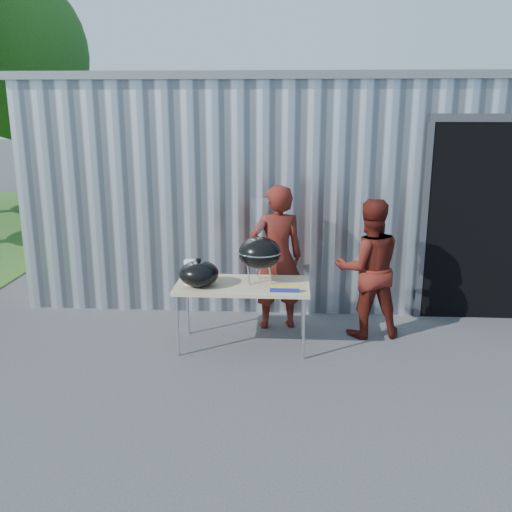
# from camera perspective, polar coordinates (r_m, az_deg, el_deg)

# --- Properties ---
(ground) EXTENTS (80.00, 80.00, 0.00)m
(ground) POSITION_cam_1_polar(r_m,az_deg,el_deg) (6.14, -0.33, -11.18)
(ground) COLOR #3E3E41
(building) EXTENTS (8.20, 6.20, 3.10)m
(building) POSITION_cam_1_polar(r_m,az_deg,el_deg) (10.18, 6.62, 8.24)
(building) COLOR silver
(building) RESTS_ON ground
(tree_far) EXTENTS (3.57, 3.57, 5.92)m
(tree_far) POSITION_cam_1_polar(r_m,az_deg,el_deg) (16.09, -22.94, 17.87)
(tree_far) COLOR #442D19
(tree_far) RESTS_ON ground
(folding_table) EXTENTS (1.50, 0.75, 0.75)m
(folding_table) POSITION_cam_1_polar(r_m,az_deg,el_deg) (6.43, -1.36, -3.15)
(folding_table) COLOR tan
(folding_table) RESTS_ON ground
(kettle_grill) EXTENTS (0.49, 0.49, 0.95)m
(kettle_grill) POSITION_cam_1_polar(r_m,az_deg,el_deg) (6.35, 0.37, 0.89)
(kettle_grill) COLOR black
(kettle_grill) RESTS_ON folding_table
(grill_lid) EXTENTS (0.44, 0.44, 0.32)m
(grill_lid) POSITION_cam_1_polar(r_m,az_deg,el_deg) (6.34, -5.73, -1.76)
(grill_lid) COLOR black
(grill_lid) RESTS_ON folding_table
(paper_towels) EXTENTS (0.12, 0.12, 0.28)m
(paper_towels) POSITION_cam_1_polar(r_m,az_deg,el_deg) (6.41, -6.65, -1.63)
(paper_towels) COLOR white
(paper_towels) RESTS_ON folding_table
(white_tub) EXTENTS (0.20, 0.15, 0.10)m
(white_tub) POSITION_cam_1_polar(r_m,az_deg,el_deg) (6.69, -5.90, -1.71)
(white_tub) COLOR white
(white_tub) RESTS_ON folding_table
(foil_box) EXTENTS (0.32, 0.06, 0.06)m
(foil_box) POSITION_cam_1_polar(r_m,az_deg,el_deg) (6.15, 2.89, -3.32)
(foil_box) COLOR #172398
(foil_box) RESTS_ON folding_table
(person_cook) EXTENTS (0.73, 0.57, 1.79)m
(person_cook) POSITION_cam_1_polar(r_m,az_deg,el_deg) (6.96, 2.10, -0.15)
(person_cook) COLOR #551811
(person_cook) RESTS_ON ground
(person_bystander) EXTENTS (0.89, 0.74, 1.66)m
(person_bystander) POSITION_cam_1_polar(r_m,az_deg,el_deg) (6.86, 11.19, -1.23)
(person_bystander) COLOR #551811
(person_bystander) RESTS_ON ground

